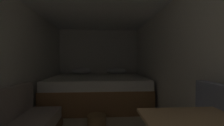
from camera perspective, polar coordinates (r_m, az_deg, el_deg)
wall_back at (r=4.91m, az=-4.95°, el=0.15°), size 2.60×0.05×2.13m
wall_left at (r=2.77m, az=-33.63°, el=-0.90°), size 0.05×4.97×2.13m
wall_right at (r=2.67m, az=22.27°, el=-0.86°), size 0.05×4.97×2.13m
bed at (r=4.01m, az=-5.24°, el=-10.12°), size 2.38×1.84×0.92m
wicker_basket at (r=2.84m, az=-5.85°, el=-20.80°), size 0.33×0.33×0.19m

